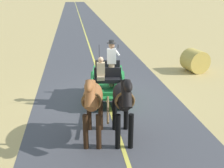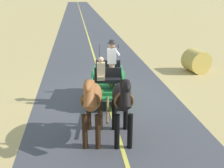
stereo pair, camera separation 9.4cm
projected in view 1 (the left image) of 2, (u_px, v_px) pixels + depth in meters
The scene contains 7 objects.
ground_plane at pixel (106, 97), 11.38m from camera, with size 200.00×200.00×0.00m, color tan.
road_surface at pixel (106, 97), 11.38m from camera, with size 5.84×160.00×0.01m, color #424247.
road_centre_stripe at pixel (106, 96), 11.37m from camera, with size 0.12×160.00×0.00m, color #DBCC4C.
horse_drawn_carriage at pixel (108, 81), 10.72m from camera, with size 1.71×4.51×2.50m.
horse_near_side at pixel (123, 99), 7.71m from camera, with size 0.67×2.14×2.21m.
horse_off_side at pixel (93, 99), 7.69m from camera, with size 0.79×2.15×2.21m.
hay_bale at pixel (195, 61), 14.58m from camera, with size 1.20×1.20×1.10m, color gold.
Camera 1 is at (1.27, 10.47, 4.32)m, focal length 43.50 mm.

